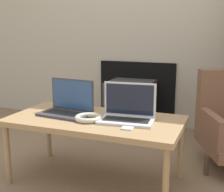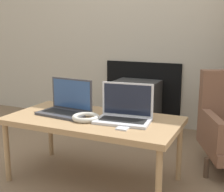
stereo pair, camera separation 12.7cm
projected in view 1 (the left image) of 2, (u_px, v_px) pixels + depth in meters
The scene contains 7 objects.
wall_back at pixel (152, 1), 3.13m from camera, with size 7.00×0.08×2.60m.
table at pixel (95, 123), 2.03m from camera, with size 1.12×0.57×0.44m.
laptop_left at pixel (68, 106), 2.11m from camera, with size 0.35×0.23×0.23m.
laptop_right at pixel (128, 112), 1.96m from camera, with size 0.35×0.23×0.23m.
headphones at pixel (88, 118), 1.97m from camera, with size 0.18×0.18×0.03m.
phone at pixel (130, 126), 1.84m from camera, with size 0.07×0.14×0.01m.
tv at pixel (130, 105), 3.16m from camera, with size 0.44×0.42×0.49m.
Camera 1 is at (0.81, -1.53, 1.00)m, focal length 50.00 mm.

